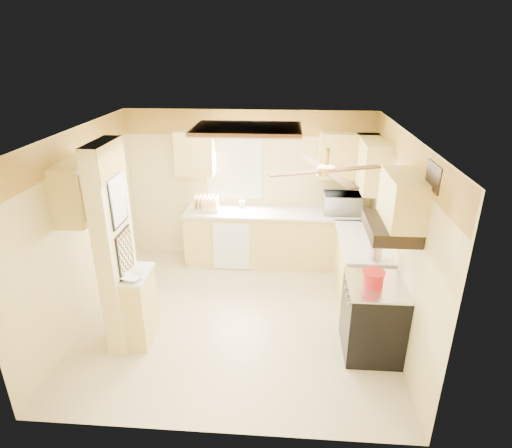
# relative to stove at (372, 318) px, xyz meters

# --- Properties ---
(floor) EXTENTS (4.00, 4.00, 0.00)m
(floor) POSITION_rel_stove_xyz_m (-1.67, 0.55, -0.46)
(floor) COLOR tan
(floor) RESTS_ON ground
(ceiling) EXTENTS (4.00, 4.00, 0.00)m
(ceiling) POSITION_rel_stove_xyz_m (-1.67, 0.55, 2.04)
(ceiling) COLOR white
(ceiling) RESTS_ON wall_back
(wall_back) EXTENTS (4.00, 0.00, 4.00)m
(wall_back) POSITION_rel_stove_xyz_m (-1.67, 2.45, 0.79)
(wall_back) COLOR #E0CD89
(wall_back) RESTS_ON floor
(wall_front) EXTENTS (4.00, 0.00, 4.00)m
(wall_front) POSITION_rel_stove_xyz_m (-1.67, -1.35, 0.79)
(wall_front) COLOR #E0CD89
(wall_front) RESTS_ON floor
(wall_left) EXTENTS (0.00, 3.80, 3.80)m
(wall_left) POSITION_rel_stove_xyz_m (-3.67, 0.55, 0.79)
(wall_left) COLOR #E0CD89
(wall_left) RESTS_ON floor
(wall_right) EXTENTS (0.00, 3.80, 3.80)m
(wall_right) POSITION_rel_stove_xyz_m (0.33, 0.55, 0.79)
(wall_right) COLOR #E0CD89
(wall_right) RESTS_ON floor
(wallpaper_border) EXTENTS (4.00, 0.02, 0.40)m
(wallpaper_border) POSITION_rel_stove_xyz_m (-1.67, 2.43, 1.84)
(wallpaper_border) COLOR #F7C948
(wallpaper_border) RESTS_ON wall_back
(partition_column) EXTENTS (0.20, 0.70, 2.50)m
(partition_column) POSITION_rel_stove_xyz_m (-3.02, 0.00, 0.79)
(partition_column) COLOR #E0CD89
(partition_column) RESTS_ON floor
(partition_ledge) EXTENTS (0.25, 0.55, 0.90)m
(partition_ledge) POSITION_rel_stove_xyz_m (-2.80, 0.00, -0.01)
(partition_ledge) COLOR #E2CA6D
(partition_ledge) RESTS_ON floor
(ledge_top) EXTENTS (0.28, 0.58, 0.04)m
(ledge_top) POSITION_rel_stove_xyz_m (-2.80, 0.00, 0.46)
(ledge_top) COLOR silver
(ledge_top) RESTS_ON partition_ledge
(lower_cabinets_back) EXTENTS (3.00, 0.60, 0.90)m
(lower_cabinets_back) POSITION_rel_stove_xyz_m (-1.17, 2.15, -0.01)
(lower_cabinets_back) COLOR #E2CA6D
(lower_cabinets_back) RESTS_ON floor
(lower_cabinets_right) EXTENTS (0.60, 1.40, 0.90)m
(lower_cabinets_right) POSITION_rel_stove_xyz_m (0.03, 1.15, -0.01)
(lower_cabinets_right) COLOR #E2CA6D
(lower_cabinets_right) RESTS_ON floor
(countertop_back) EXTENTS (3.04, 0.64, 0.04)m
(countertop_back) POSITION_rel_stove_xyz_m (-1.17, 2.14, 0.46)
(countertop_back) COLOR silver
(countertop_back) RESTS_ON lower_cabinets_back
(countertop_right) EXTENTS (0.64, 1.44, 0.04)m
(countertop_right) POSITION_rel_stove_xyz_m (0.02, 1.15, 0.46)
(countertop_right) COLOR silver
(countertop_right) RESTS_ON lower_cabinets_right
(dishwasher_panel) EXTENTS (0.58, 0.02, 0.80)m
(dishwasher_panel) POSITION_rel_stove_xyz_m (-1.92, 1.84, -0.03)
(dishwasher_panel) COLOR white
(dishwasher_panel) RESTS_ON lower_cabinets_back
(window) EXTENTS (0.92, 0.02, 1.02)m
(window) POSITION_rel_stove_xyz_m (-1.92, 2.44, 1.09)
(window) COLOR white
(window) RESTS_ON wall_back
(upper_cab_back_left) EXTENTS (0.60, 0.35, 0.70)m
(upper_cab_back_left) POSITION_rel_stove_xyz_m (-2.52, 2.27, 1.39)
(upper_cab_back_left) COLOR #E2CA6D
(upper_cab_back_left) RESTS_ON wall_back
(upper_cab_back_right) EXTENTS (0.90, 0.35, 0.70)m
(upper_cab_back_right) POSITION_rel_stove_xyz_m (-0.12, 2.27, 1.39)
(upper_cab_back_right) COLOR #E2CA6D
(upper_cab_back_right) RESTS_ON wall_back
(upper_cab_right) EXTENTS (0.35, 1.00, 0.70)m
(upper_cab_right) POSITION_rel_stove_xyz_m (0.16, 1.80, 1.39)
(upper_cab_right) COLOR #E2CA6D
(upper_cab_right) RESTS_ON wall_right
(upper_cab_left_wall) EXTENTS (0.35, 0.75, 0.70)m
(upper_cab_left_wall) POSITION_rel_stove_xyz_m (-3.49, 0.30, 1.39)
(upper_cab_left_wall) COLOR #E2CA6D
(upper_cab_left_wall) RESTS_ON wall_left
(upper_cab_over_stove) EXTENTS (0.35, 0.76, 0.52)m
(upper_cab_over_stove) POSITION_rel_stove_xyz_m (0.16, 0.00, 1.49)
(upper_cab_over_stove) COLOR #E2CA6D
(upper_cab_over_stove) RESTS_ON wall_right
(stove) EXTENTS (0.68, 0.77, 0.92)m
(stove) POSITION_rel_stove_xyz_m (0.00, 0.00, 0.00)
(stove) COLOR black
(stove) RESTS_ON floor
(range_hood) EXTENTS (0.50, 0.76, 0.14)m
(range_hood) POSITION_rel_stove_xyz_m (0.07, 0.00, 1.16)
(range_hood) COLOR black
(range_hood) RESTS_ON upper_cab_over_stove
(poster_menu) EXTENTS (0.02, 0.42, 0.57)m
(poster_menu) POSITION_rel_stove_xyz_m (-2.91, 0.00, 1.39)
(poster_menu) COLOR black
(poster_menu) RESTS_ON partition_column
(poster_nashville) EXTENTS (0.02, 0.42, 0.57)m
(poster_nashville) POSITION_rel_stove_xyz_m (-2.91, 0.00, 0.74)
(poster_nashville) COLOR black
(poster_nashville) RESTS_ON partition_column
(ceiling_light_panel) EXTENTS (1.35, 0.95, 0.06)m
(ceiling_light_panel) POSITION_rel_stove_xyz_m (-1.57, 1.05, 2.00)
(ceiling_light_panel) COLOR brown
(ceiling_light_panel) RESTS_ON ceiling
(ceiling_fan) EXTENTS (1.15, 1.15, 0.26)m
(ceiling_fan) POSITION_rel_stove_xyz_m (-0.67, -0.15, 1.83)
(ceiling_fan) COLOR gold
(ceiling_fan) RESTS_ON ceiling
(vent_grate) EXTENTS (0.02, 0.40, 0.25)m
(vent_grate) POSITION_rel_stove_xyz_m (0.31, -0.35, 1.84)
(vent_grate) COLOR black
(vent_grate) RESTS_ON wall_right
(microwave) EXTENTS (0.59, 0.40, 0.32)m
(microwave) POSITION_rel_stove_xyz_m (-0.16, 2.16, 0.64)
(microwave) COLOR white
(microwave) RESTS_ON countertop_back
(bowl) EXTENTS (0.30, 0.30, 0.06)m
(bowl) POSITION_rel_stove_xyz_m (-2.80, -0.15, 0.51)
(bowl) COLOR white
(bowl) RESTS_ON ledge_top
(dutch_oven) EXTENTS (0.26, 0.26, 0.17)m
(dutch_oven) POSITION_rel_stove_xyz_m (-0.05, -0.01, 0.54)
(dutch_oven) COLOR red
(dutch_oven) RESTS_ON stove
(kettle) EXTENTS (0.17, 0.17, 0.26)m
(kettle) POSITION_rel_stove_xyz_m (0.07, 0.55, 0.60)
(kettle) COLOR silver
(kettle) RESTS_ON countertop_right
(dish_rack) EXTENTS (0.40, 0.29, 0.23)m
(dish_rack) POSITION_rel_stove_xyz_m (-2.36, 2.13, 0.56)
(dish_rack) COLOR #D6B27B
(dish_rack) RESTS_ON countertop_back
(utensil_crock) EXTENTS (0.09, 0.09, 0.19)m
(utensil_crock) POSITION_rel_stove_xyz_m (-1.79, 2.28, 0.54)
(utensil_crock) COLOR white
(utensil_crock) RESTS_ON countertop_back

